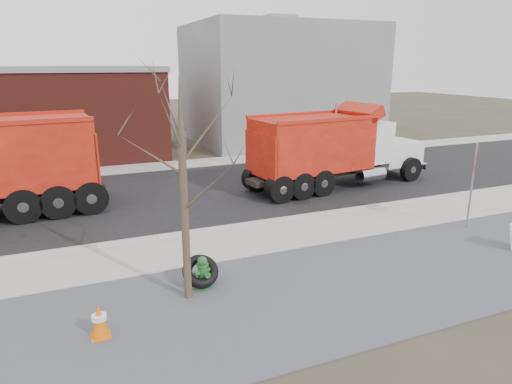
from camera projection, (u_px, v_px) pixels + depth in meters
name	position (u px, v px, depth m)	size (l,w,h in m)	color
ground	(266.00, 241.00, 14.39)	(120.00, 120.00, 0.00)	#383328
gravel_verge	(324.00, 289.00, 11.28)	(60.00, 5.00, 0.03)	slate
sidewalk	(263.00, 237.00, 14.60)	(60.00, 2.50, 0.06)	#9E9B93
curb	(248.00, 224.00, 15.74)	(60.00, 0.15, 0.11)	#9E9B93
road	(207.00, 191.00, 19.97)	(60.00, 9.40, 0.02)	black
far_sidewalk	(177.00, 165.00, 25.01)	(60.00, 2.00, 0.06)	#9E9B93
building_grey	(278.00, 84.00, 32.62)	(12.00, 10.00, 8.00)	gray
bare_tree	(182.00, 163.00, 9.98)	(3.20, 3.20, 5.20)	#382D23
fire_hydrant	(203.00, 273.00, 11.29)	(0.48, 0.47, 0.84)	#276828
truck_tire	(200.00, 271.00, 11.37)	(0.93, 0.89, 0.78)	black
stop_sign	(474.00, 171.00, 14.93)	(0.62, 0.56, 2.97)	gray
traffic_cone_near	(99.00, 321.00, 9.22)	(0.39, 0.39, 0.75)	#E96207
dump_truck_red_a	(333.00, 146.00, 20.28)	(9.08, 3.39, 3.62)	black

